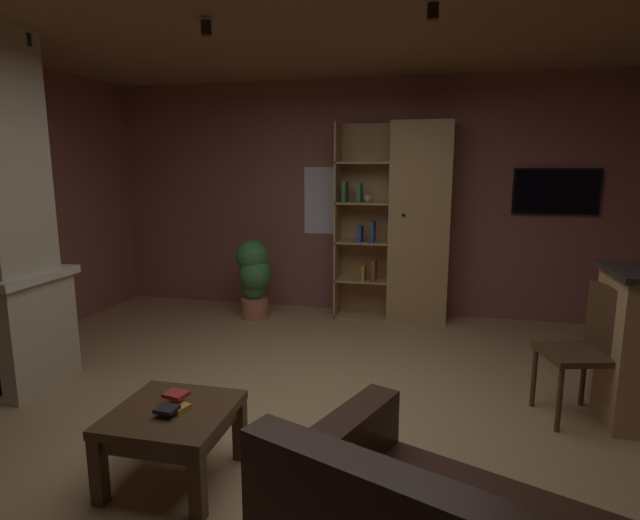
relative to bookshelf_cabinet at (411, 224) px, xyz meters
name	(u,v)px	position (x,y,z in m)	size (l,w,h in m)	color
floor	(307,427)	(-0.52, -2.59, -1.08)	(6.12, 5.66, 0.02)	tan
wall_back	(367,198)	(-0.52, 0.27, 0.26)	(6.24, 0.06, 2.67)	#8E544C
window_pane_back	(328,201)	(-0.99, 0.24, 0.23)	(0.56, 0.01, 0.78)	white
bookshelf_cabinet	(411,224)	(0.00, 0.00, 0.00)	(1.24, 0.41, 2.17)	tan
coffee_table	(173,424)	(-1.08, -3.31, -0.75)	(0.62, 0.63, 0.41)	#4C331E
table_book_0	(177,407)	(-1.05, -3.31, -0.65)	(0.12, 0.10, 0.03)	gold
table_book_1	(167,409)	(-1.07, -3.39, -0.62)	(0.11, 0.10, 0.02)	black
table_book_2	(176,394)	(-1.09, -3.25, -0.60)	(0.12, 0.10, 0.02)	#B22D2D
dining_chair	(588,344)	(1.29, -2.05, -0.55)	(0.52, 0.52, 0.92)	#4C331E
potted_floor_plant	(254,275)	(-1.71, -0.35, -0.57)	(0.40, 0.38, 0.90)	#B77051
wall_mounted_tv	(556,191)	(1.48, 0.21, 0.36)	(0.86, 0.06, 0.48)	black
track_light_spot_0	(26,40)	(-2.68, -2.28, 1.52)	(0.07, 0.07, 0.09)	black
track_light_spot_1	(206,28)	(-1.27, -2.29, 1.52)	(0.07, 0.07, 0.09)	black
track_light_spot_2	(433,11)	(0.19, -2.33, 1.52)	(0.07, 0.07, 0.09)	black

